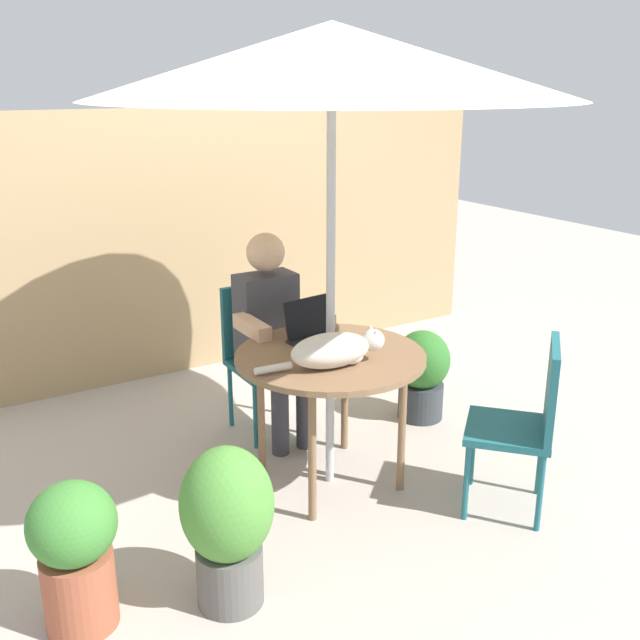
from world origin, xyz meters
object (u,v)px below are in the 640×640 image
object	(u,v)px
laptop	(315,329)
potted_plant_corner	(228,520)
person_seated	(272,327)
patio_umbrella	(332,61)
patio_table	(330,365)
chair_empty	(528,415)
cat	(335,350)
chair_occupied	(260,346)
potted_plant_by_chair	(75,551)
potted_plant_near_fence	(422,372)

from	to	relation	value
laptop	potted_plant_corner	world-z (taller)	laptop
person_seated	potted_plant_corner	bearing A→B (deg)	-124.81
potted_plant_corner	patio_umbrella	bearing A→B (deg)	35.04
patio_table	chair_empty	distance (m)	0.99
chair_empty	cat	distance (m)	0.97
patio_umbrella	chair_occupied	xyz separation A→B (m)	(0.00, 0.79, -1.60)
person_seated	potted_plant_by_chair	world-z (taller)	person_seated
patio_umbrella	person_seated	world-z (taller)	patio_umbrella
chair_empty	potted_plant_by_chair	bearing A→B (deg)	171.66
cat	potted_plant_corner	size ratio (longest dim) A/B	0.93
patio_umbrella	chair_occupied	size ratio (longest dim) A/B	2.60
chair_occupied	chair_empty	size ratio (longest dim) A/B	1.00
potted_plant_near_fence	potted_plant_by_chair	world-z (taller)	potted_plant_by_chair
potted_plant_by_chair	potted_plant_near_fence	bearing A→B (deg)	18.65
patio_umbrella	potted_plant_corner	bearing A→B (deg)	-144.96
laptop	cat	xyz separation A→B (m)	(-0.11, -0.37, 0.02)
patio_table	person_seated	distance (m)	0.63
chair_empty	potted_plant_near_fence	distance (m)	1.13
chair_occupied	potted_plant_by_chair	bearing A→B (deg)	-139.44
laptop	potted_plant_by_chair	world-z (taller)	laptop
cat	potted_plant_by_chair	world-z (taller)	cat
potted_plant_by_chair	cat	bearing A→B (deg)	11.06
patio_umbrella	potted_plant_corner	world-z (taller)	patio_umbrella
patio_table	potted_plant_near_fence	distance (m)	1.03
patio_table	potted_plant_by_chair	size ratio (longest dim) A/B	1.57
cat	potted_plant_by_chair	bearing A→B (deg)	-168.94
person_seated	potted_plant_corner	size ratio (longest dim) A/B	1.76
patio_table	cat	distance (m)	0.23
chair_occupied	laptop	xyz separation A→B (m)	(0.04, -0.57, 0.27)
patio_umbrella	chair_empty	world-z (taller)	patio_umbrella
patio_table	person_seated	size ratio (longest dim) A/B	0.79
patio_umbrella	potted_plant_near_fence	bearing A→B (deg)	21.84
cat	potted_plant_by_chair	distance (m)	1.44
person_seated	chair_empty	bearing A→B (deg)	-63.81
patio_table	patio_umbrella	xyz separation A→B (m)	(0.00, 0.00, 1.45)
chair_occupied	chair_empty	world-z (taller)	same
patio_umbrella	potted_plant_near_fence	xyz separation A→B (m)	(0.90, 0.36, -1.81)
cat	potted_plant_near_fence	bearing A→B (deg)	28.05
person_seated	cat	world-z (taller)	person_seated
patio_table	chair_occupied	bearing A→B (deg)	90.00
patio_umbrella	potted_plant_by_chair	size ratio (longest dim) A/B	3.71
cat	potted_plant_corner	world-z (taller)	cat
chair_occupied	potted_plant_corner	size ratio (longest dim) A/B	1.27
potted_plant_by_chair	chair_occupied	bearing A→B (deg)	40.56
chair_occupied	potted_plant_by_chair	size ratio (longest dim) A/B	1.43
person_seated	potted_plant_near_fence	distance (m)	1.01
chair_empty	laptop	size ratio (longest dim) A/B	2.67
potted_plant_near_fence	potted_plant_corner	xyz separation A→B (m)	(-1.75, -0.96, 0.08)
person_seated	patio_umbrella	bearing A→B (deg)	-90.00
patio_table	patio_umbrella	world-z (taller)	patio_umbrella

